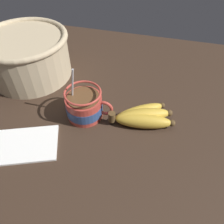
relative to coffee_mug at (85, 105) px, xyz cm
name	(u,v)px	position (x,y,z in cm)	size (l,w,h in cm)	color
table	(118,124)	(9.78, -0.33, -5.00)	(106.48, 106.48, 2.57)	#332319
coffee_mug	(85,105)	(0.00, 0.00, 0.00)	(13.75, 10.49, 15.98)	#B23D33
banana_bunch	(142,116)	(16.44, 1.36, -1.70)	(18.29, 12.53, 4.32)	#4C381E
woven_basket	(27,55)	(-24.90, 13.95, 4.10)	(28.60, 28.60, 14.75)	tan
napkin	(26,145)	(-11.31, -14.58, -3.41)	(18.93, 16.21, 0.60)	white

